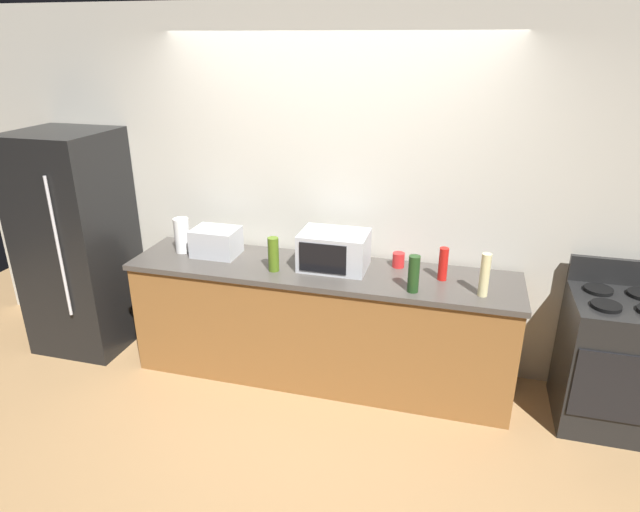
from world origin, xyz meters
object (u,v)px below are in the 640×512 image
Objects in this scene: stove_range at (610,361)px; paper_towel_roll at (182,235)px; bottle_wine at (414,274)px; microwave at (334,250)px; bottle_hand_soap at (485,275)px; bottle_olive_oil at (273,254)px; bottle_hot_sauce at (443,264)px; toaster_oven at (216,242)px; mug_red at (398,260)px; refrigerator at (78,243)px.

stove_range is 4.00× the size of paper_towel_roll.
bottle_wine is (1.81, -0.25, -0.01)m from paper_towel_roll.
microwave is 1.06m from bottle_hand_soap.
bottle_hot_sauce is (1.17, 0.16, -0.01)m from bottle_olive_oil.
stove_range is 3.18× the size of toaster_oven.
toaster_oven is at bearing 178.78° from stove_range.
stove_range is 2.25× the size of microwave.
bottle_olive_oil is 0.91m from mug_red.
bottle_hot_sauce is (2.91, 0.04, 0.12)m from refrigerator.
toaster_oven is 1.98m from bottle_hand_soap.
microwave is 1.21m from paper_towel_roll.
mug_red is (1.38, 0.13, -0.05)m from toaster_oven.
stove_range is (4.05, 0.00, -0.44)m from refrigerator.
stove_range is at bearing 0.00° from refrigerator.
mug_red is at bearing 155.59° from bottle_hot_sauce.
refrigerator is at bearing -180.00° from stove_range.
bottle_wine reaches higher than bottle_hot_sauce.
microwave is 1.65× the size of bottle_hand_soap.
stove_range is 1.99m from microwave.
mug_red is at bearing 172.70° from stove_range.
bottle_hot_sauce reaches higher than mug_red.
bottle_hand_soap reaches higher than mug_red.
microwave reaches higher than stove_range.
refrigerator is at bearing -175.87° from mug_red.
paper_towel_roll is 0.82m from bottle_olive_oil.
mug_red is at bearing 19.46° from bottle_olive_oil.
mug_red is (-0.59, 0.33, -0.09)m from bottle_hand_soap.
bottle_hot_sauce is (-0.27, 0.19, -0.03)m from bottle_hand_soap.
bottle_hand_soap is 0.33m from bottle_hot_sauce.
bottle_hot_sauce is (-1.14, 0.04, 0.56)m from stove_range.
paper_towel_roll is (0.93, 0.05, 0.13)m from refrigerator.
paper_towel_roll is (-0.28, -0.01, 0.03)m from toaster_oven.
bottle_hand_soap reaches higher than toaster_oven.
stove_range is at bearing 9.43° from bottle_hand_soap.
paper_towel_roll is 1.16× the size of bottle_hot_sauce.
microwave is at bearing -0.10° from paper_towel_roll.
paper_towel_roll is 1.08× the size of bottle_olive_oil.
microwave is at bearing -0.75° from toaster_oven.
bottle_hand_soap is 0.68m from mug_red.
bottle_hand_soap is at bearing -170.57° from stove_range.
refrigerator reaches higher than bottle_hot_sauce.
bottle_olive_oil is (-2.31, -0.11, 0.56)m from stove_range.
refrigerator is 3.19m from bottle_hand_soap.
paper_towel_roll is at bearing -177.96° from toaster_oven.
bottle_hot_sauce is at bearing -0.53° from microwave.
paper_towel_roll reaches higher than mug_red.
bottle_hand_soap is 0.45m from bottle_wine.
refrigerator reaches higher than microwave.
microwave reaches higher than toaster_oven.
toaster_oven is at bearing 161.67° from bottle_olive_oil.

